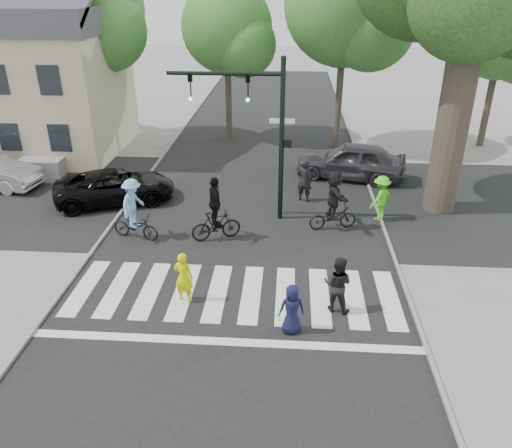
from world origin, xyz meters
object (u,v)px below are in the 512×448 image
(pedestrian_adult, at_px, (337,284))
(car_suv, at_px, (115,187))
(cyclist_mid, at_px, (216,215))
(car_grey, at_px, (351,161))
(pedestrian_child, at_px, (292,309))
(cyclist_right, at_px, (334,204))
(pedestrian_woman, at_px, (184,277))
(cyclist_left, at_px, (134,213))
(traffic_signal, at_px, (258,118))

(pedestrian_adult, height_order, car_suv, pedestrian_adult)
(cyclist_mid, xyz_separation_m, car_suv, (-4.58, 2.97, -0.29))
(car_grey, bearing_deg, car_suv, -58.43)
(pedestrian_child, xyz_separation_m, cyclist_right, (1.47, 6.11, 0.30))
(pedestrian_woman, bearing_deg, car_grey, -107.28)
(pedestrian_adult, xyz_separation_m, cyclist_mid, (-3.91, 3.94, 0.12))
(pedestrian_woman, height_order, cyclist_right, cyclist_right)
(pedestrian_woman, height_order, pedestrian_adult, pedestrian_adult)
(pedestrian_adult, height_order, cyclist_left, cyclist_left)
(pedestrian_woman, relative_size, pedestrian_adult, 0.94)
(pedestrian_woman, xyz_separation_m, pedestrian_adult, (4.28, -0.14, 0.05))
(pedestrian_child, xyz_separation_m, cyclist_mid, (-2.68, 4.99, 0.25))
(pedestrian_woman, xyz_separation_m, pedestrian_child, (3.05, -1.19, -0.08))
(cyclist_left, distance_m, car_suv, 3.57)
(pedestrian_child, bearing_deg, pedestrian_adult, -151.18)
(pedestrian_child, relative_size, cyclist_left, 0.63)
(pedestrian_child, height_order, car_grey, car_grey)
(pedestrian_adult, height_order, cyclist_right, cyclist_right)
(pedestrian_woman, height_order, pedestrian_child, pedestrian_woman)
(traffic_signal, distance_m, cyclist_left, 5.49)
(pedestrian_adult, bearing_deg, cyclist_left, -10.01)
(traffic_signal, relative_size, car_suv, 1.26)
(cyclist_left, bearing_deg, traffic_signal, 25.38)
(pedestrian_adult, relative_size, cyclist_left, 0.74)
(traffic_signal, relative_size, car_grey, 1.22)
(pedestrian_adult, bearing_deg, cyclist_right, -73.29)
(cyclist_left, height_order, car_grey, cyclist_left)
(cyclist_left, height_order, cyclist_right, cyclist_right)
(cyclist_mid, xyz_separation_m, cyclist_right, (4.15, 1.12, 0.05))
(pedestrian_adult, distance_m, cyclist_left, 7.76)
(car_suv, bearing_deg, cyclist_mid, -142.91)
(pedestrian_child, bearing_deg, cyclist_left, -52.86)
(pedestrian_adult, relative_size, cyclist_mid, 0.72)
(traffic_signal, xyz_separation_m, cyclist_right, (2.80, -0.73, -2.90))
(traffic_signal, bearing_deg, pedestrian_woman, -106.96)
(cyclist_mid, relative_size, car_grey, 0.47)
(cyclist_left, bearing_deg, car_grey, 38.83)
(traffic_signal, distance_m, cyclist_mid, 3.74)
(pedestrian_adult, xyz_separation_m, car_grey, (1.39, 10.36, 0.01))
(cyclist_mid, relative_size, cyclist_right, 1.04)
(pedestrian_woman, relative_size, cyclist_right, 0.69)
(pedestrian_woman, bearing_deg, cyclist_mid, -83.81)
(cyclist_left, relative_size, car_grey, 0.45)
(pedestrian_adult, xyz_separation_m, cyclist_right, (0.24, 5.07, 0.17))
(pedestrian_adult, bearing_deg, pedestrian_child, 59.73)
(car_grey, bearing_deg, cyclist_left, -38.84)
(cyclist_mid, height_order, car_grey, cyclist_mid)
(cyclist_left, bearing_deg, pedestrian_adult, -29.42)
(pedestrian_adult, relative_size, cyclist_right, 0.74)
(traffic_signal, height_order, car_grey, traffic_signal)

